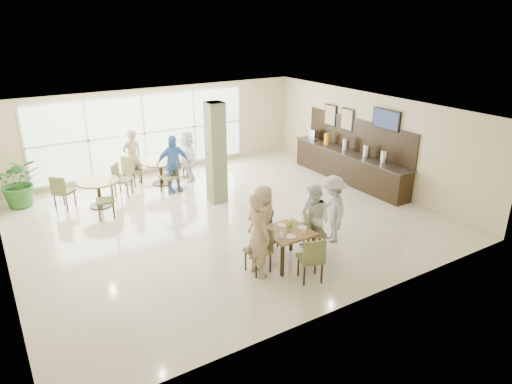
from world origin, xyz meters
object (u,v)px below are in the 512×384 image
round_table_left (98,186)px  adult_a (173,164)px  round_table_right (161,165)px  adult_b (187,155)px  adult_standing (133,157)px  teen_right (314,219)px  main_table (287,235)px  teen_standing (333,209)px  buffet_counter (349,164)px  potted_plant (19,182)px  teen_left (258,235)px  teen_far (263,218)px

round_table_left → adult_a: (2.18, -0.00, 0.28)m
round_table_right → adult_a: 0.87m
adult_b → adult_standing: bearing=-107.3°
teen_right → adult_standing: bearing=-174.9°
main_table → teen_standing: teen_standing is taller
main_table → buffet_counter: bearing=34.3°
teen_right → potted_plant: bearing=-152.8°
main_table → potted_plant: 7.73m
adult_b → round_table_right: bearing=-95.1°
round_table_left → teen_right: size_ratio=0.71×
buffet_counter → teen_standing: bearing=-137.8°
round_table_left → teen_left: (1.82, -5.29, 0.31)m
teen_right → adult_standing: adult_standing is taller
potted_plant → main_table: bearing=-55.4°
buffet_counter → adult_standing: (-5.85, 3.29, 0.32)m
buffet_counter → teen_right: 4.92m
adult_standing → teen_far: bearing=88.9°
teen_far → teen_right: 1.12m
adult_a → teen_standing: bearing=-66.7°
adult_b → teen_left: bearing=-10.8°
teen_left → teen_right: 1.56m
adult_standing → teen_left: bearing=81.6°
teen_far → adult_a: bearing=-97.3°
teen_left → teen_right: size_ratio=1.13×
teen_far → adult_b: (0.46, 5.16, 0.05)m
adult_a → teen_left: bearing=-91.6°
main_table → adult_a: adult_a is taller
teen_far → adult_standing: 5.76m
main_table → adult_standing: (-1.21, 6.45, 0.21)m
teen_left → teen_far: (0.67, 0.87, -0.13)m
main_table → teen_right: 0.81m
adult_a → adult_standing: 1.48m
teen_far → teen_standing: (1.57, -0.49, 0.04)m
buffet_counter → adult_standing: 6.72m
main_table → round_table_left: bearing=116.3°
potted_plant → teen_left: bearing=-60.6°
potted_plant → adult_a: adult_a is taller
teen_far → potted_plant: bearing=-63.7°
round_table_left → adult_standing: adult_standing is taller
potted_plant → adult_b: size_ratio=0.87×
potted_plant → adult_b: (4.76, -0.40, 0.10)m
adult_b → round_table_left: bearing=-76.0°
teen_right → teen_standing: bearing=93.7°
round_table_right → teen_far: bearing=-85.6°
potted_plant → teen_standing: teen_standing is taller
adult_a → adult_standing: bearing=125.8°
teen_standing → adult_standing: 6.71m
teen_far → teen_standing: bearing=151.2°
adult_a → potted_plant: bearing=166.3°
adult_standing → teen_right: bearing=95.2°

